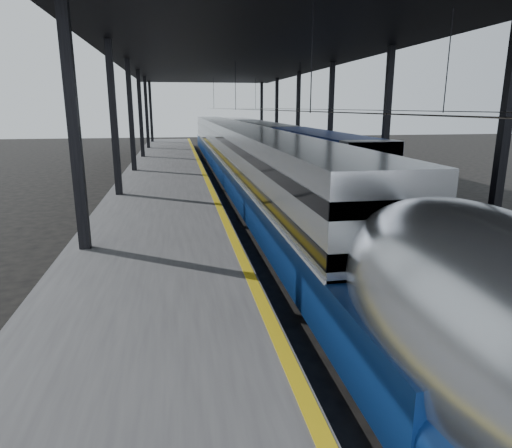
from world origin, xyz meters
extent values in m
plane|color=black|center=(0.00, 0.00, 0.00)|extent=(160.00, 160.00, 0.00)
cube|color=#4C4C4F|center=(-3.50, 20.00, 0.50)|extent=(6.00, 80.00, 1.00)
cube|color=gold|center=(-0.70, 20.00, 1.00)|extent=(0.30, 80.00, 0.01)
cube|color=slate|center=(1.28, 20.00, 0.08)|extent=(0.08, 80.00, 0.16)
cube|color=slate|center=(2.72, 20.00, 0.08)|extent=(0.08, 80.00, 0.16)
cube|color=slate|center=(6.28, 20.00, 0.08)|extent=(0.08, 80.00, 0.16)
cube|color=slate|center=(7.72, 20.00, 0.08)|extent=(0.08, 80.00, 0.16)
cube|color=black|center=(-5.80, 5.00, 4.50)|extent=(0.35, 0.35, 9.00)
cube|color=black|center=(9.60, 5.00, 4.50)|extent=(0.35, 0.35, 9.00)
cube|color=black|center=(-5.80, 15.00, 4.50)|extent=(0.35, 0.35, 9.00)
cube|color=black|center=(9.60, 15.00, 4.50)|extent=(0.35, 0.35, 9.00)
cube|color=black|center=(-5.80, 25.00, 4.50)|extent=(0.35, 0.35, 9.00)
cube|color=black|center=(9.60, 25.00, 4.50)|extent=(0.35, 0.35, 9.00)
cube|color=black|center=(-5.80, 35.00, 4.50)|extent=(0.35, 0.35, 9.00)
cube|color=black|center=(9.60, 35.00, 4.50)|extent=(0.35, 0.35, 9.00)
cube|color=black|center=(-5.80, 45.00, 4.50)|extent=(0.35, 0.35, 9.00)
cube|color=black|center=(9.60, 45.00, 4.50)|extent=(0.35, 0.35, 9.00)
cube|color=black|center=(-5.80, 55.00, 4.50)|extent=(0.35, 0.35, 9.00)
cube|color=black|center=(9.60, 55.00, 4.50)|extent=(0.35, 0.35, 9.00)
cube|color=black|center=(1.90, 20.00, 9.25)|extent=(18.00, 75.00, 0.45)
cylinder|color=slate|center=(2.00, 20.00, 5.50)|extent=(0.03, 74.00, 0.03)
cylinder|color=slate|center=(7.00, 20.00, 5.50)|extent=(0.03, 74.00, 0.03)
cube|color=#B9BCC1|center=(2.00, 26.91, 2.32)|extent=(2.93, 57.00, 4.04)
cube|color=navy|center=(2.00, 25.41, 1.06)|extent=(3.01, 62.00, 1.57)
cube|color=silver|center=(2.00, 26.91, 1.87)|extent=(3.03, 57.00, 0.10)
cube|color=black|center=(2.00, 26.91, 3.49)|extent=(2.97, 57.00, 0.42)
cube|color=black|center=(2.00, 26.91, 2.32)|extent=(2.97, 57.00, 0.42)
ellipsoid|color=#B9BCC1|center=(2.00, -4.59, 2.17)|extent=(2.93, 8.40, 4.04)
ellipsoid|color=navy|center=(2.00, -4.59, 1.01)|extent=(3.01, 8.40, 1.72)
cube|color=black|center=(2.00, -4.59, 0.20)|extent=(2.22, 2.60, 0.40)
cube|color=black|center=(2.00, 17.41, 0.20)|extent=(2.22, 2.60, 0.40)
cube|color=navy|center=(7.00, 19.47, 2.05)|extent=(2.87, 18.00, 3.90)
cube|color=#919399|center=(7.00, 11.07, 2.05)|extent=(2.92, 1.20, 3.95)
cube|color=black|center=(7.00, 10.45, 2.92)|extent=(1.74, 0.06, 0.87)
cube|color=maroon|center=(7.00, 10.45, 1.59)|extent=(1.23, 0.06, 0.56)
cube|color=#919399|center=(7.00, 38.47, 2.05)|extent=(2.87, 18.00, 3.90)
cube|color=#919399|center=(7.00, 57.47, 2.05)|extent=(2.87, 18.00, 3.90)
cube|color=black|center=(7.00, 13.47, 0.18)|extent=(2.26, 2.40, 0.36)
cube|color=black|center=(7.00, 35.47, 0.18)|extent=(2.26, 2.40, 0.36)
camera|label=1|loc=(-2.62, -10.61, 5.65)|focal=32.00mm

